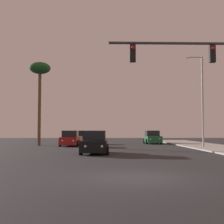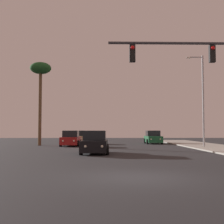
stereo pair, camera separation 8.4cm
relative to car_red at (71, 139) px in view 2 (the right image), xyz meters
The scene contains 8 objects.
ground_plane 23.34m from the car_red, 77.78° to the right, with size 120.00×120.00×0.00m, color #28282B.
car_red is the anchor object (origin of this frame).
car_green 11.45m from the car_red, 30.35° to the left, with size 2.04×4.32×1.68m.
car_black 11.59m from the car_red, 74.95° to the right, with size 2.04×4.33×1.68m.
car_tan 6.56m from the car_red, 87.74° to the left, with size 2.04×4.33×1.68m.
traffic_light_mast 21.11m from the car_red, 61.86° to the right, with size 8.41×0.36×6.50m.
street_lamp 14.49m from the car_red, 15.72° to the right, with size 1.74×0.24×9.00m.
palm_tree_mid 8.39m from the car_red, 161.64° to the left, with size 2.40×2.40×9.46m.
Camera 2 is at (-1.14, -11.34, 1.69)m, focal length 50.00 mm.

